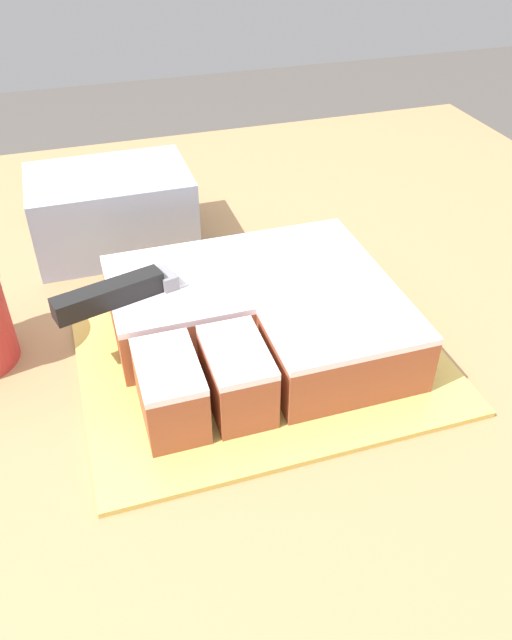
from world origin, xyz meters
TOP-DOWN VIEW (x-y plane):
  - countertop at (0.00, 0.00)m, footprint 1.40×1.10m
  - cake_board at (0.07, -0.09)m, footprint 0.37×0.33m
  - cake at (0.07, -0.09)m, footprint 0.29×0.24m
  - knife at (-0.04, -0.05)m, footprint 0.27×0.10m
  - storage_box at (-0.04, 0.18)m, footprint 0.20×0.14m

SIDE VIEW (x-z plane):
  - countertop at x=0.00m, z-range 0.00..0.90m
  - cake_board at x=0.07m, z-range 0.90..0.91m
  - cake at x=0.07m, z-range 0.91..0.97m
  - storage_box at x=-0.04m, z-range 0.90..1.00m
  - knife at x=-0.04m, z-range 0.97..0.99m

